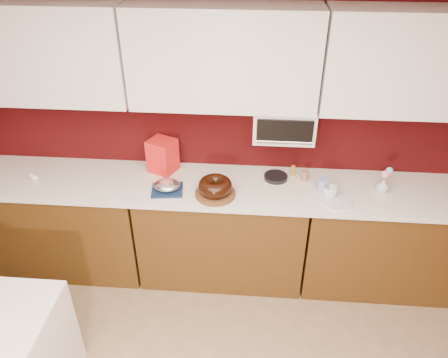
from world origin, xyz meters
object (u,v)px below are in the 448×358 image
bundt_cake (215,186)px  flower_vase (383,185)px  toaster_oven (284,122)px  blue_jar (323,185)px  coffee_mug (330,191)px  foil_ham_nest (167,185)px  pandoro_box (163,156)px

bundt_cake → flower_vase: bundt_cake is taller
toaster_oven → blue_jar: toaster_oven is taller
coffee_mug → blue_jar: bearing=122.2°
blue_jar → foil_ham_nest: bearing=-175.4°
bundt_cake → foil_ham_nest: size_ratio=1.29×
foil_ham_nest → coffee_mug: bearing=1.3°
bundt_cake → pandoro_box: bearing=144.6°
toaster_oven → pandoro_box: 1.00m
foil_ham_nest → coffee_mug: size_ratio=1.91×
foil_ham_nest → flower_vase: size_ratio=1.75×
flower_vase → blue_jar: bearing=-174.9°
pandoro_box → coffee_mug: (1.30, -0.27, -0.08)m
bundt_cake → pandoro_box: pandoro_box is taller
foil_ham_nest → coffee_mug: 1.22m
foil_ham_nest → toaster_oven: bearing=18.3°
pandoro_box → toaster_oven: bearing=23.2°
bundt_cake → coffee_mug: bundt_cake is taller
pandoro_box → coffee_mug: bearing=12.4°
foil_ham_nest → bundt_cake: bearing=-4.0°
foil_ham_nest → pandoro_box: 0.32m
bundt_cake → flower_vase: (1.26, 0.16, -0.02)m
blue_jar → flower_vase: bearing=5.1°
coffee_mug → blue_jar: blue_jar is taller
coffee_mug → flower_vase: 0.42m
toaster_oven → foil_ham_nest: 0.99m
bundt_cake → blue_jar: 0.82m
blue_jar → coffee_mug: bearing=-57.8°
toaster_oven → flower_vase: (0.77, -0.15, -0.42)m
foil_ham_nest → flower_vase: bearing=4.7°
foil_ham_nest → blue_jar: (1.18, 0.10, -0.00)m
toaster_oven → bundt_cake: 0.70m
blue_jar → toaster_oven: bearing=149.6°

